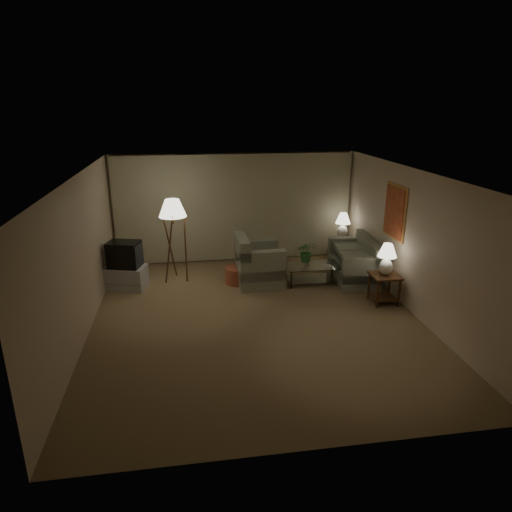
{
  "coord_description": "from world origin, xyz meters",
  "views": [
    {
      "loc": [
        -1.2,
        -7.66,
        3.86
      ],
      "look_at": [
        0.1,
        0.6,
        1.03
      ],
      "focal_mm": 32.0,
      "sensor_mm": 36.0,
      "label": 1
    }
  ],
  "objects_px": {
    "armchair": "(259,265)",
    "vase": "(306,263)",
    "coffee_table": "(312,271)",
    "floor_lamp": "(174,239)",
    "sofa": "(353,263)",
    "crt_tv": "(124,254)",
    "ottoman": "(237,275)",
    "table_lamp_near": "(387,257)",
    "table_lamp_far": "(343,223)",
    "side_table_far": "(341,246)",
    "tv_cabinet": "(127,277)",
    "side_table_near": "(384,283)"
  },
  "relations": [
    {
      "from": "table_lamp_far",
      "to": "ottoman",
      "type": "height_order",
      "value": "table_lamp_far"
    },
    {
      "from": "floor_lamp",
      "to": "tv_cabinet",
      "type": "bearing_deg",
      "value": -162.45
    },
    {
      "from": "armchair",
      "to": "crt_tv",
      "type": "distance_m",
      "value": 2.92
    },
    {
      "from": "table_lamp_near",
      "to": "ottoman",
      "type": "bearing_deg",
      "value": 151.51
    },
    {
      "from": "armchair",
      "to": "floor_lamp",
      "type": "xyz_separation_m",
      "value": [
        -1.84,
        0.49,
        0.54
      ]
    },
    {
      "from": "armchair",
      "to": "coffee_table",
      "type": "height_order",
      "value": "armchair"
    },
    {
      "from": "ottoman",
      "to": "tv_cabinet",
      "type": "bearing_deg",
      "value": 178.74
    },
    {
      "from": "table_lamp_near",
      "to": "ottoman",
      "type": "relative_size",
      "value": 1.17
    },
    {
      "from": "table_lamp_near",
      "to": "table_lamp_far",
      "type": "bearing_deg",
      "value": 90.0
    },
    {
      "from": "side_table_near",
      "to": "floor_lamp",
      "type": "distance_m",
      "value": 4.59
    },
    {
      "from": "table_lamp_far",
      "to": "vase",
      "type": "height_order",
      "value": "table_lamp_far"
    },
    {
      "from": "side_table_far",
      "to": "crt_tv",
      "type": "distance_m",
      "value": 5.32
    },
    {
      "from": "side_table_near",
      "to": "coffee_table",
      "type": "xyz_separation_m",
      "value": [
        -1.13,
        1.25,
        -0.13
      ]
    },
    {
      "from": "tv_cabinet",
      "to": "side_table_near",
      "type": "bearing_deg",
      "value": -0.7
    },
    {
      "from": "side_table_far",
      "to": "floor_lamp",
      "type": "relative_size",
      "value": 0.32
    },
    {
      "from": "side_table_near",
      "to": "table_lamp_near",
      "type": "distance_m",
      "value": 0.57
    },
    {
      "from": "side_table_far",
      "to": "coffee_table",
      "type": "relative_size",
      "value": 0.49
    },
    {
      "from": "table_lamp_near",
      "to": "crt_tv",
      "type": "distance_m",
      "value": 5.43
    },
    {
      "from": "side_table_far",
      "to": "coffee_table",
      "type": "distance_m",
      "value": 1.77
    },
    {
      "from": "sofa",
      "to": "side_table_near",
      "type": "bearing_deg",
      "value": 12.79
    },
    {
      "from": "crt_tv",
      "to": "floor_lamp",
      "type": "height_order",
      "value": "floor_lamp"
    },
    {
      "from": "table_lamp_far",
      "to": "crt_tv",
      "type": "height_order",
      "value": "table_lamp_far"
    },
    {
      "from": "sofa",
      "to": "vase",
      "type": "relative_size",
      "value": 12.72
    },
    {
      "from": "crt_tv",
      "to": "floor_lamp",
      "type": "bearing_deg",
      "value": 33.6
    },
    {
      "from": "sofa",
      "to": "floor_lamp",
      "type": "height_order",
      "value": "floor_lamp"
    },
    {
      "from": "side_table_far",
      "to": "table_lamp_near",
      "type": "xyz_separation_m",
      "value": [
        0.0,
        -2.6,
        0.58
      ]
    },
    {
      "from": "sofa",
      "to": "ottoman",
      "type": "bearing_deg",
      "value": -87.07
    },
    {
      "from": "tv_cabinet",
      "to": "vase",
      "type": "height_order",
      "value": "vase"
    },
    {
      "from": "sofa",
      "to": "crt_tv",
      "type": "distance_m",
      "value": 5.07
    },
    {
      "from": "armchair",
      "to": "vase",
      "type": "relative_size",
      "value": 7.29
    },
    {
      "from": "side_table_near",
      "to": "coffee_table",
      "type": "bearing_deg",
      "value": 132.15
    },
    {
      "from": "tv_cabinet",
      "to": "floor_lamp",
      "type": "relative_size",
      "value": 0.5
    },
    {
      "from": "side_table_far",
      "to": "table_lamp_far",
      "type": "relative_size",
      "value": 0.92
    },
    {
      "from": "side_table_far",
      "to": "floor_lamp",
      "type": "distance_m",
      "value": 4.24
    },
    {
      "from": "sofa",
      "to": "tv_cabinet",
      "type": "height_order",
      "value": "sofa"
    },
    {
      "from": "coffee_table",
      "to": "floor_lamp",
      "type": "height_order",
      "value": "floor_lamp"
    },
    {
      "from": "armchair",
      "to": "tv_cabinet",
      "type": "bearing_deg",
      "value": 85.57
    },
    {
      "from": "crt_tv",
      "to": "armchair",
      "type": "bearing_deg",
      "value": 13.04
    },
    {
      "from": "table_lamp_far",
      "to": "vase",
      "type": "relative_size",
      "value": 4.37
    },
    {
      "from": "vase",
      "to": "tv_cabinet",
      "type": "bearing_deg",
      "value": 175.4
    },
    {
      "from": "coffee_table",
      "to": "armchair",
      "type": "bearing_deg",
      "value": 172.09
    },
    {
      "from": "table_lamp_far",
      "to": "tv_cabinet",
      "type": "height_order",
      "value": "table_lamp_far"
    },
    {
      "from": "tv_cabinet",
      "to": "table_lamp_near",
      "type": "bearing_deg",
      "value": -0.7
    },
    {
      "from": "armchair",
      "to": "side_table_near",
      "type": "distance_m",
      "value": 2.7
    },
    {
      "from": "coffee_table",
      "to": "ottoman",
      "type": "distance_m",
      "value": 1.68
    },
    {
      "from": "coffee_table",
      "to": "floor_lamp",
      "type": "distance_m",
      "value": 3.16
    },
    {
      "from": "table_lamp_near",
      "to": "coffee_table",
      "type": "bearing_deg",
      "value": 132.15
    },
    {
      "from": "sofa",
      "to": "side_table_far",
      "type": "height_order",
      "value": "sofa"
    },
    {
      "from": "table_lamp_near",
      "to": "table_lamp_far",
      "type": "relative_size",
      "value": 0.99
    },
    {
      "from": "table_lamp_near",
      "to": "table_lamp_far",
      "type": "distance_m",
      "value": 2.6
    }
  ]
}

